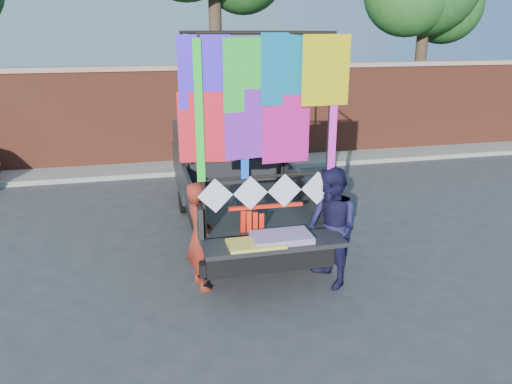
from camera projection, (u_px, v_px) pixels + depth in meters
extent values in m
plane|color=#38383A|center=(242.00, 281.00, 7.26)|extent=(90.00, 90.00, 0.00)
cube|color=brown|center=(188.00, 117.00, 13.34)|extent=(30.00, 0.35, 2.50)
cube|color=tan|center=(185.00, 67.00, 12.94)|extent=(30.00, 0.45, 0.12)
cube|color=gray|center=(192.00, 167.00, 13.06)|extent=(30.00, 1.20, 0.12)
cylinder|color=#38281C|center=(216.00, 57.00, 14.21)|extent=(0.36, 0.36, 5.46)
cylinder|color=#38281C|center=(419.00, 70.00, 15.79)|extent=(0.36, 0.36, 4.55)
sphere|color=#185721|center=(445.00, 5.00, 15.75)|extent=(2.40, 2.40, 2.40)
cylinder|color=black|center=(185.00, 196.00, 9.89)|extent=(0.23, 0.68, 0.68)
cylinder|color=black|center=(204.00, 255.00, 7.31)|extent=(0.23, 0.68, 0.68)
cylinder|color=black|center=(264.00, 190.00, 10.25)|extent=(0.23, 0.68, 0.68)
cylinder|color=black|center=(309.00, 244.00, 7.66)|extent=(0.23, 0.68, 0.68)
cube|color=black|center=(240.00, 209.00, 8.68)|extent=(1.76, 4.35, 0.31)
cube|color=black|center=(249.00, 208.00, 7.87)|extent=(1.86, 2.38, 0.10)
cube|color=black|center=(191.00, 199.00, 7.60)|extent=(0.06, 2.38, 0.47)
cube|color=black|center=(305.00, 190.00, 8.00)|extent=(0.06, 2.38, 0.47)
cube|color=black|center=(235.00, 174.00, 8.88)|extent=(1.86, 0.06, 0.47)
cube|color=black|center=(225.00, 158.00, 9.79)|extent=(1.86, 1.66, 1.30)
cube|color=#8C9EAD|center=(229.00, 142.00, 9.23)|extent=(1.66, 0.06, 0.57)
cube|color=#8C9EAD|center=(218.00, 139.00, 10.45)|extent=(1.66, 0.10, 0.73)
cube|color=black|center=(216.00, 157.00, 10.93)|extent=(1.81, 0.93, 0.57)
cube|color=black|center=(274.00, 243.00, 6.52)|extent=(1.86, 0.57, 0.06)
cube|color=black|center=(269.00, 262.00, 6.86)|extent=(1.92, 0.16, 0.19)
cylinder|color=black|center=(202.00, 141.00, 6.26)|extent=(0.05, 0.05, 2.59)
cylinder|color=black|center=(185.00, 114.00, 8.27)|extent=(0.05, 0.05, 2.59)
cylinder|color=black|center=(329.00, 135.00, 6.63)|extent=(0.05, 0.05, 2.59)
cylinder|color=black|center=(283.00, 110.00, 8.64)|extent=(0.05, 0.05, 2.59)
cylinder|color=black|center=(268.00, 33.00, 6.04)|extent=(1.76, 0.05, 0.05)
cylinder|color=black|center=(234.00, 32.00, 8.05)|extent=(1.76, 0.05, 0.05)
cylinder|color=black|center=(188.00, 32.00, 6.86)|extent=(0.05, 2.23, 0.05)
cylinder|color=black|center=(306.00, 32.00, 7.23)|extent=(0.05, 2.23, 0.05)
cylinder|color=black|center=(267.00, 176.00, 6.60)|extent=(1.76, 0.04, 0.04)
cube|color=#421CFF|center=(206.00, 74.00, 5.99)|extent=(0.64, 0.02, 0.88)
cube|color=#27DD32|center=(249.00, 73.00, 6.07)|extent=(0.64, 0.02, 0.88)
cube|color=#0B79A7|center=(288.00, 72.00, 6.22)|extent=(0.64, 0.02, 0.88)
cube|color=gold|center=(329.00, 71.00, 6.30)|extent=(0.64, 0.02, 0.88)
cube|color=red|center=(208.00, 129.00, 6.20)|extent=(0.64, 0.02, 0.88)
cube|color=purple|center=(249.00, 128.00, 6.28)|extent=(0.64, 0.02, 0.88)
cube|color=#D61786|center=(287.00, 125.00, 6.43)|extent=(0.64, 0.02, 0.88)
cube|color=#1CE729|center=(199.00, 113.00, 6.10)|extent=(0.10, 0.01, 1.76)
cube|color=#F829D0|center=(334.00, 108.00, 6.49)|extent=(0.10, 0.01, 1.76)
cube|color=blue|center=(244.00, 111.00, 6.22)|extent=(0.10, 0.01, 1.76)
cube|color=white|center=(215.00, 196.00, 6.48)|extent=(0.47, 0.01, 0.47)
cube|color=white|center=(250.00, 193.00, 6.59)|extent=(0.47, 0.01, 0.47)
cube|color=white|center=(285.00, 191.00, 6.69)|extent=(0.47, 0.01, 0.47)
cube|color=white|center=(318.00, 188.00, 6.80)|extent=(0.47, 0.01, 0.47)
cube|color=#EE3450|center=(281.00, 237.00, 6.52)|extent=(0.78, 0.47, 0.08)
cube|color=#D7CA43|center=(256.00, 244.00, 6.38)|extent=(0.73, 0.41, 0.04)
imported|color=maroon|center=(200.00, 236.00, 6.89)|extent=(0.49, 0.63, 1.55)
imported|color=#181638|center=(331.00, 228.00, 6.92)|extent=(0.77, 0.92, 1.72)
cube|color=#FF240D|center=(266.00, 206.00, 6.79)|extent=(1.03, 0.08, 0.04)
cube|color=#FF240D|center=(243.00, 231.00, 6.80)|extent=(0.07, 0.02, 0.60)
cube|color=#FF240D|center=(249.00, 232.00, 6.82)|extent=(0.07, 0.02, 0.60)
cube|color=#FF240D|center=(255.00, 233.00, 6.85)|extent=(0.07, 0.02, 0.60)
cube|color=#FF240D|center=(261.00, 233.00, 6.87)|extent=(0.07, 0.02, 0.60)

